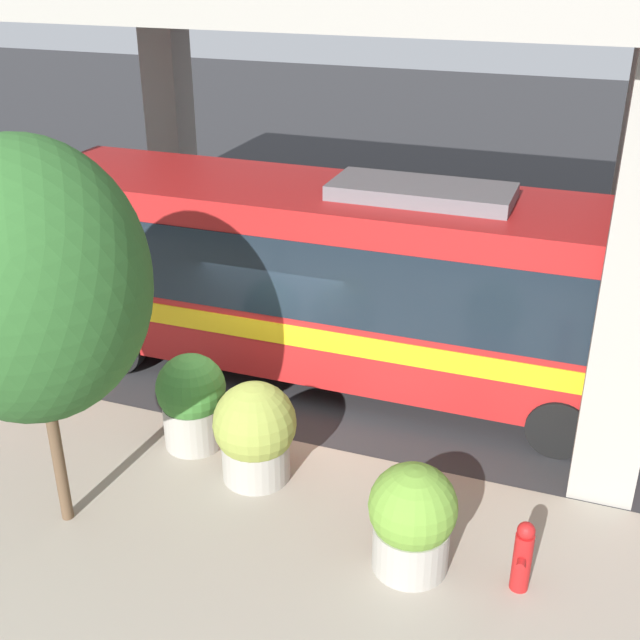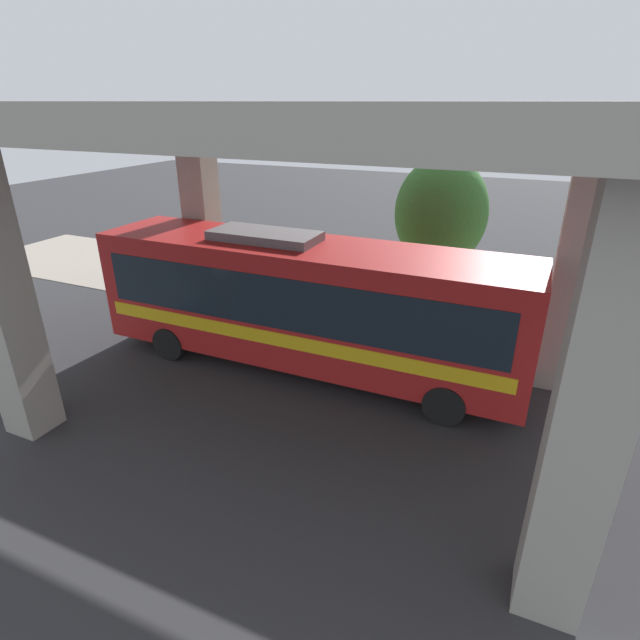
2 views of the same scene
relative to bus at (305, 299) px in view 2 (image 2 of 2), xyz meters
name	(u,v)px [view 2 (image 2 of 2)]	position (x,y,z in m)	size (l,w,h in m)	color
ground_plane	(364,339)	(-2.32, 0.95, -2.06)	(80.00, 80.00, 0.00)	#2D2D30
sidewalk_strip	(391,306)	(-5.32, 0.95, -2.05)	(6.00, 40.00, 0.02)	gray
overpass	(310,147)	(1.68, 0.95, 4.05)	(9.40, 18.99, 6.97)	#9E998E
bus	(305,299)	(0.00, 0.00, 0.00)	(2.73, 11.80, 3.80)	#B21E1E
fire_hydrant	(268,284)	(-4.37, -3.68, -1.54)	(0.49, 0.24, 1.03)	#B21919
planter_front	(359,302)	(-3.38, 0.37, -1.26)	(1.24, 1.24, 1.58)	#9E998E
planter_middle	(301,282)	(-4.46, -2.29, -1.29)	(1.13, 1.13, 1.53)	#9E998E
planter_back	(392,312)	(-2.93, 1.66, -1.24)	(1.10, 1.10, 1.59)	#9E998E
street_tree_near	(441,213)	(-5.18, 2.48, 1.56)	(3.01, 3.01, 5.43)	brown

